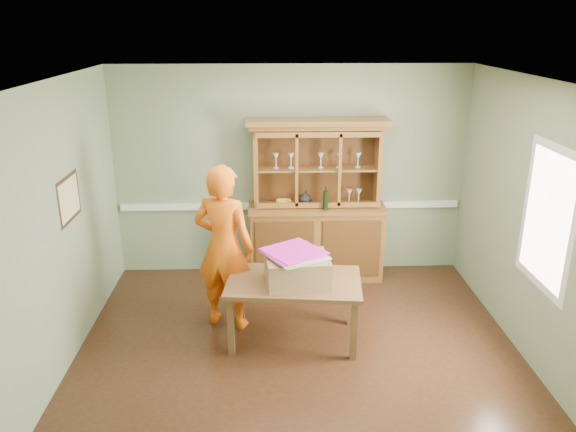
{
  "coord_description": "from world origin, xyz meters",
  "views": [
    {
      "loc": [
        -0.29,
        -4.99,
        3.19
      ],
      "look_at": [
        -0.09,
        0.4,
        1.31
      ],
      "focal_mm": 35.0,
      "sensor_mm": 36.0,
      "label": 1
    }
  ],
  "objects_px": {
    "dining_table": "(294,287)",
    "person": "(224,248)",
    "cardboard_box": "(297,270)",
    "china_hutch": "(316,223)"
  },
  "relations": [
    {
      "from": "china_hutch",
      "to": "dining_table",
      "type": "xyz_separation_m",
      "value": [
        -0.36,
        -1.57,
        -0.12
      ]
    },
    {
      "from": "dining_table",
      "to": "person",
      "type": "distance_m",
      "value": 0.87
    },
    {
      "from": "china_hutch",
      "to": "cardboard_box",
      "type": "distance_m",
      "value": 1.68
    },
    {
      "from": "cardboard_box",
      "to": "person",
      "type": "bearing_deg",
      "value": 151.08
    },
    {
      "from": "dining_table",
      "to": "cardboard_box",
      "type": "xyz_separation_m",
      "value": [
        0.03,
        -0.07,
        0.22
      ]
    },
    {
      "from": "person",
      "to": "dining_table",
      "type": "bearing_deg",
      "value": 174.26
    },
    {
      "from": "cardboard_box",
      "to": "person",
      "type": "xyz_separation_m",
      "value": [
        -0.76,
        0.42,
        0.08
      ]
    },
    {
      "from": "dining_table",
      "to": "person",
      "type": "bearing_deg",
      "value": 160.19
    },
    {
      "from": "dining_table",
      "to": "person",
      "type": "xyz_separation_m",
      "value": [
        -0.73,
        0.35,
        0.31
      ]
    },
    {
      "from": "cardboard_box",
      "to": "china_hutch",
      "type": "bearing_deg",
      "value": 78.55
    }
  ]
}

